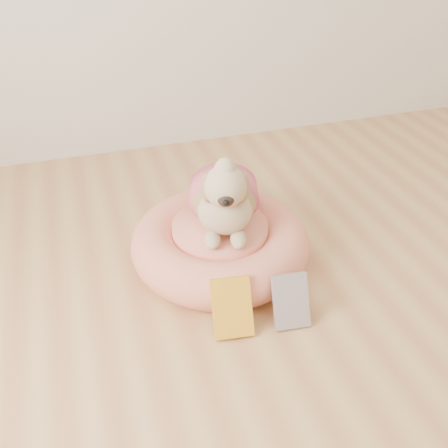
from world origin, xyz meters
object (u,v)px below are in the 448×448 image
object	(u,v)px
book_yellow	(232,307)
dog	(224,183)
pet_bed	(220,243)
book_white	(291,301)

from	to	relation	value
book_yellow	dog	bearing A→B (deg)	83.63
pet_bed	dog	bearing A→B (deg)	31.13
pet_bed	dog	distance (m)	0.26
dog	book_yellow	size ratio (longest dim) A/B	2.31
dog	book_yellow	xyz separation A→B (m)	(-0.09, -0.37, -0.25)
pet_bed	book_white	world-z (taller)	pet_bed
pet_bed	book_white	distance (m)	0.40
book_yellow	book_white	distance (m)	0.20
pet_bed	dog	size ratio (longest dim) A/B	1.50
pet_bed	book_white	bearing A→B (deg)	-71.33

